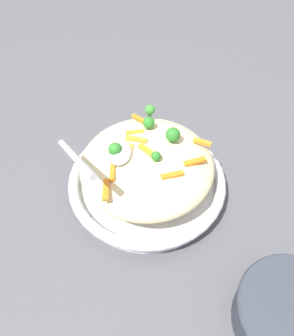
# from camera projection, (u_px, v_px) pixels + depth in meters

# --- Properties ---
(ground_plane) EXTENTS (2.40, 2.40, 0.00)m
(ground_plane) POSITION_uv_depth(u_px,v_px,m) (147.00, 190.00, 0.69)
(ground_plane) COLOR #4C4C51
(serving_bowl) EXTENTS (0.32, 0.32, 0.05)m
(serving_bowl) POSITION_uv_depth(u_px,v_px,m) (147.00, 182.00, 0.67)
(serving_bowl) COLOR silver
(serving_bowl) RESTS_ON ground_plane
(pasta_mound) EXTENTS (0.26, 0.26, 0.07)m
(pasta_mound) POSITION_uv_depth(u_px,v_px,m) (147.00, 165.00, 0.63)
(pasta_mound) COLOR beige
(pasta_mound) RESTS_ON serving_bowl
(carrot_piece_0) EXTENTS (0.01, 0.04, 0.01)m
(carrot_piece_0) POSITION_uv_depth(u_px,v_px,m) (136.00, 140.00, 0.62)
(carrot_piece_0) COLOR orange
(carrot_piece_0) RESTS_ON pasta_mound
(carrot_piece_1) EXTENTS (0.04, 0.02, 0.01)m
(carrot_piece_1) POSITION_uv_depth(u_px,v_px,m) (106.00, 190.00, 0.55)
(carrot_piece_1) COLOR orange
(carrot_piece_1) RESTS_ON pasta_mound
(carrot_piece_2) EXTENTS (0.01, 0.04, 0.01)m
(carrot_piece_2) POSITION_uv_depth(u_px,v_px,m) (202.00, 142.00, 0.62)
(carrot_piece_2) COLOR orange
(carrot_piece_2) RESTS_ON pasta_mound
(carrot_piece_3) EXTENTS (0.02, 0.04, 0.01)m
(carrot_piece_3) POSITION_uv_depth(u_px,v_px,m) (140.00, 119.00, 0.67)
(carrot_piece_3) COLOR orange
(carrot_piece_3) RESTS_ON pasta_mound
(carrot_piece_4) EXTENTS (0.03, 0.04, 0.01)m
(carrot_piece_4) POSITION_uv_depth(u_px,v_px,m) (172.00, 175.00, 0.57)
(carrot_piece_4) COLOR orange
(carrot_piece_4) RESTS_ON pasta_mound
(carrot_piece_5) EXTENTS (0.03, 0.04, 0.01)m
(carrot_piece_5) POSITION_uv_depth(u_px,v_px,m) (147.00, 149.00, 0.60)
(carrot_piece_5) COLOR orange
(carrot_piece_5) RESTS_ON pasta_mound
(carrot_piece_6) EXTENTS (0.04, 0.02, 0.01)m
(carrot_piece_6) POSITION_uv_depth(u_px,v_px,m) (113.00, 171.00, 0.58)
(carrot_piece_6) COLOR orange
(carrot_piece_6) RESTS_ON pasta_mound
(carrot_piece_7) EXTENTS (0.04, 0.01, 0.01)m
(carrot_piece_7) POSITION_uv_depth(u_px,v_px,m) (129.00, 152.00, 0.60)
(carrot_piece_7) COLOR orange
(carrot_piece_7) RESTS_ON pasta_mound
(carrot_piece_8) EXTENTS (0.03, 0.04, 0.01)m
(carrot_piece_8) POSITION_uv_depth(u_px,v_px,m) (195.00, 162.00, 0.59)
(carrot_piece_8) COLOR orange
(carrot_piece_8) RESTS_ON pasta_mound
(carrot_piece_9) EXTENTS (0.02, 0.04, 0.01)m
(carrot_piece_9) POSITION_uv_depth(u_px,v_px,m) (135.00, 132.00, 0.64)
(carrot_piece_9) COLOR orange
(carrot_piece_9) RESTS_ON pasta_mound
(broccoli_floret_0) EXTENTS (0.02, 0.02, 0.02)m
(broccoli_floret_0) POSITION_uv_depth(u_px,v_px,m) (156.00, 156.00, 0.58)
(broccoli_floret_0) COLOR #296820
(broccoli_floret_0) RESTS_ON pasta_mound
(broccoli_floret_1) EXTENTS (0.02, 0.02, 0.03)m
(broccoli_floret_1) POSITION_uv_depth(u_px,v_px,m) (115.00, 149.00, 0.59)
(broccoli_floret_1) COLOR #296820
(broccoli_floret_1) RESTS_ON pasta_mound
(broccoli_floret_2) EXTENTS (0.02, 0.02, 0.03)m
(broccoli_floret_2) POSITION_uv_depth(u_px,v_px,m) (149.00, 123.00, 0.64)
(broccoli_floret_2) COLOR #296820
(broccoli_floret_2) RESTS_ON pasta_mound
(broccoli_floret_3) EXTENTS (0.02, 0.02, 0.03)m
(broccoli_floret_3) POSITION_uv_depth(u_px,v_px,m) (150.00, 110.00, 0.67)
(broccoli_floret_3) COLOR #377928
(broccoli_floret_3) RESTS_ON pasta_mound
(broccoli_floret_4) EXTENTS (0.03, 0.03, 0.03)m
(broccoli_floret_4) POSITION_uv_depth(u_px,v_px,m) (173.00, 135.00, 0.61)
(broccoli_floret_4) COLOR #296820
(broccoli_floret_4) RESTS_ON pasta_mound
(serving_spoon) EXTENTS (0.15, 0.14, 0.09)m
(serving_spoon) POSITION_uv_depth(u_px,v_px,m) (104.00, 155.00, 0.57)
(serving_spoon) COLOR #B7B7BC
(serving_spoon) RESTS_ON pasta_mound
(companion_bowl) EXTENTS (0.18, 0.18, 0.07)m
(companion_bowl) POSITION_uv_depth(u_px,v_px,m) (293.00, 316.00, 0.49)
(companion_bowl) COLOR #333842
(companion_bowl) RESTS_ON ground_plane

